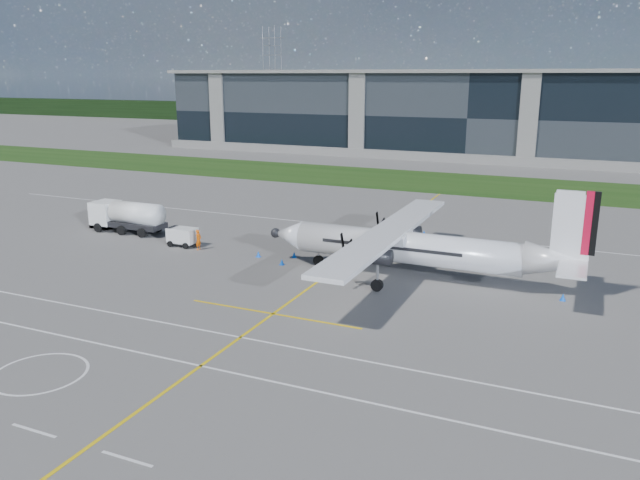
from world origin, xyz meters
name	(u,v)px	position (x,y,z in m)	size (l,w,h in m)	color
ground	(419,191)	(0.00, 40.00, 0.00)	(400.00, 400.00, 0.00)	#63605E
grass_strip	(434,182)	(0.00, 48.00, 0.02)	(400.00, 18.00, 0.04)	#1A3E10
terminal_building	(478,115)	(0.00, 80.00, 7.50)	(120.00, 20.00, 15.00)	black
tree_line	(516,119)	(0.00, 140.00, 3.00)	(400.00, 6.00, 6.00)	black
pylon_west	(272,74)	(-80.00, 150.00, 15.00)	(9.00, 4.60, 30.00)	gray
yellow_taxiway_centerline	(361,251)	(3.00, 10.00, 0.01)	(0.20, 70.00, 0.01)	yellow
white_lane_line	(154,356)	(0.00, -14.00, 0.01)	(90.00, 0.15, 0.01)	white
turboprop_aircraft	(418,230)	(9.38, 4.59, 3.71)	(23.86, 24.74, 7.42)	white
fuel_tanker_truck	(123,216)	(-20.31, 7.18, 1.50)	(8.02, 2.61, 3.01)	white
baggage_tug	(183,237)	(-11.99, 5.18, 0.81)	(2.71, 1.63, 1.63)	white
ground_crew_person	(198,238)	(-9.99, 4.73, 1.02)	(0.83, 0.59, 2.03)	#F25907
safety_cone_stbdwing	(424,233)	(6.61, 17.44, 0.25)	(0.36, 0.36, 0.50)	blue
safety_cone_fwd	(258,254)	(-4.15, 4.83, 0.25)	(0.36, 0.36, 0.50)	blue
safety_cone_tail	(563,297)	(19.65, 4.01, 0.25)	(0.36, 0.36, 0.50)	blue
safety_cone_nose_port	(282,262)	(-1.34, 3.63, 0.25)	(0.36, 0.36, 0.50)	blue
safety_cone_nose_stbd	(294,255)	(-1.35, 5.87, 0.25)	(0.36, 0.36, 0.50)	blue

